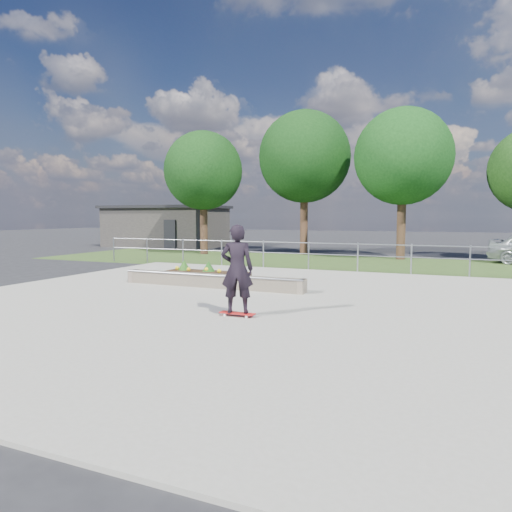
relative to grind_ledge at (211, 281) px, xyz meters
The scene contains 11 objects.
ground 2.26m from the grind_ledge, 51.28° to the right, with size 120.00×120.00×0.00m, color black.
grass_verge 9.36m from the grind_ledge, 81.36° to the left, with size 30.00×8.00×0.02m, color #2C441B.
concrete_slab 2.26m from the grind_ledge, 51.28° to the right, with size 15.00×15.00×0.06m, color gray.
fence 5.94m from the grind_ledge, 76.26° to the left, with size 20.06×0.06×1.20m.
building 20.59m from the grind_ledge, 127.78° to the left, with size 8.40×5.40×3.00m.
tree_far_left 13.82m from the grind_ledge, 120.39° to the left, with size 4.55×4.55×7.15m.
tree_mid_left 14.33m from the grind_ledge, 94.73° to the left, with size 5.25×5.25×8.25m.
tree_mid_right 13.93m from the grind_ledge, 70.22° to the left, with size 4.90×4.90×7.70m.
grind_ledge is the anchor object (origin of this frame).
planter_bed 1.90m from the grind_ledge, 124.10° to the left, with size 3.00×1.20×0.61m.
skateboarder 4.28m from the grind_ledge, 53.68° to the right, with size 0.81×0.66×2.00m.
Camera 1 is at (5.27, -10.47, 2.24)m, focal length 32.00 mm.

